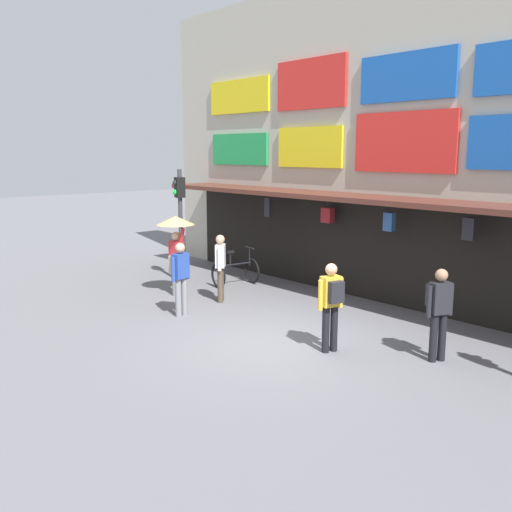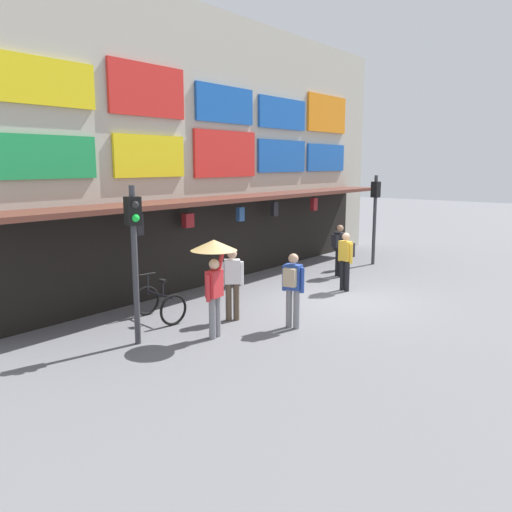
# 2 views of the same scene
# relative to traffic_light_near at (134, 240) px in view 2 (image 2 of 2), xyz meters

# --- Properties ---
(ground_plane) EXTENTS (80.00, 80.00, 0.00)m
(ground_plane) POSITION_rel_traffic_light_near_xyz_m (5.54, -1.48, -2.14)
(ground_plane) COLOR slate
(shopfront) EXTENTS (18.00, 2.60, 8.00)m
(shopfront) POSITION_rel_traffic_light_near_xyz_m (5.54, 3.08, 1.82)
(shopfront) COLOR #B2AD9E
(shopfront) RESTS_ON ground
(traffic_light_near) EXTENTS (0.34, 0.35, 3.20)m
(traffic_light_near) POSITION_rel_traffic_light_near_xyz_m (0.00, 0.00, 0.00)
(traffic_light_near) COLOR #38383D
(traffic_light_near) RESTS_ON ground
(traffic_light_far) EXTENTS (0.30, 0.34, 3.20)m
(traffic_light_far) POSITION_rel_traffic_light_near_xyz_m (10.78, 0.02, 0.00)
(traffic_light_far) COLOR #38383D
(traffic_light_far) RESTS_ON ground
(bicycle_parked) EXTENTS (0.86, 1.24, 1.05)m
(bicycle_parked) POSITION_rel_traffic_light_near_xyz_m (1.36, 0.89, -1.75)
(bicycle_parked) COLOR black
(bicycle_parked) RESTS_ON ground
(pedestrian_with_umbrella) EXTENTS (0.96, 0.96, 2.08)m
(pedestrian_with_umbrella) POSITION_rel_traffic_light_near_xyz_m (1.25, -0.97, -0.50)
(pedestrian_with_umbrella) COLOR gray
(pedestrian_with_umbrella) RESTS_ON ground
(pedestrian_in_purple) EXTENTS (0.41, 0.41, 1.68)m
(pedestrian_in_purple) POSITION_rel_traffic_light_near_xyz_m (2.41, -0.46, -1.19)
(pedestrian_in_purple) COLOR brown
(pedestrian_in_purple) RESTS_ON ground
(pedestrian_in_white) EXTENTS (0.45, 0.49, 1.68)m
(pedestrian_in_white) POSITION_rel_traffic_light_near_xyz_m (8.13, -0.04, -1.16)
(pedestrian_in_white) COLOR black
(pedestrian_in_white) RESTS_ON ground
(pedestrian_in_green) EXTENTS (0.42, 0.51, 1.68)m
(pedestrian_in_green) POSITION_rel_traffic_light_near_xyz_m (6.59, -1.13, -1.16)
(pedestrian_in_green) COLOR black
(pedestrian_in_green) RESTS_ON ground
(pedestrian_in_black) EXTENTS (0.40, 0.52, 1.68)m
(pedestrian_in_black) POSITION_rel_traffic_light_near_xyz_m (2.77, -1.89, -1.16)
(pedestrian_in_black) COLOR gray
(pedestrian_in_black) RESTS_ON ground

